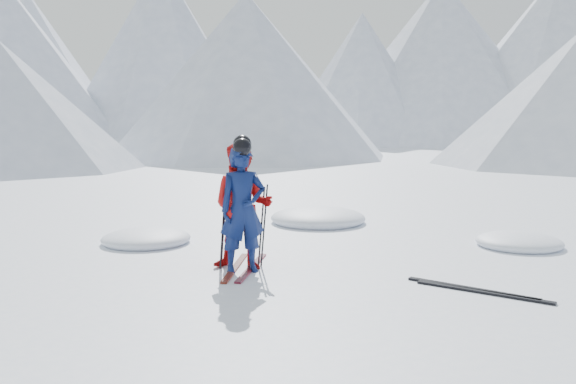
{
  "coord_description": "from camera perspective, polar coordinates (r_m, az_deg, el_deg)",
  "views": [
    {
      "loc": [
        -1.8,
        -8.22,
        2.16
      ],
      "look_at": [
        -1.78,
        0.5,
        1.1
      ],
      "focal_mm": 38.0,
      "sensor_mm": 36.0,
      "label": 1
    }
  ],
  "objects": [
    {
      "name": "ground",
      "position": [
        8.69,
        11.92,
        -7.61
      ],
      "size": [
        160.0,
        160.0,
        0.0
      ],
      "primitive_type": "plane",
      "color": "white",
      "rests_on": "ground"
    },
    {
      "name": "mountain_range",
      "position": [
        44.41,
        9.81,
        12.71
      ],
      "size": [
        106.15,
        62.94,
        15.53
      ],
      "color": "#B2BCD1",
      "rests_on": "ground"
    },
    {
      "name": "skier_blue",
      "position": [
        8.54,
        -4.26,
        -1.65
      ],
      "size": [
        0.75,
        0.61,
        1.78
      ],
      "primitive_type": "imported",
      "rotation": [
        0.0,
        0.0,
        0.33
      ],
      "color": "#0C194A",
      "rests_on": "ground"
    },
    {
      "name": "skier_red",
      "position": [
        8.72,
        -4.25,
        -1.35
      ],
      "size": [
        0.96,
        0.8,
        1.82
      ],
      "primitive_type": "imported",
      "rotation": [
        0.0,
        0.0,
        -0.13
      ],
      "color": "#B90F0E",
      "rests_on": "ground"
    },
    {
      "name": "pole_blue_left",
      "position": [
        8.76,
        -6.14,
        -3.42
      ],
      "size": [
        0.12,
        0.08,
        1.18
      ],
      "primitive_type": "cylinder",
      "rotation": [
        0.05,
        0.08,
        0.0
      ],
      "color": "black",
      "rests_on": "ground"
    },
    {
      "name": "pole_blue_right",
      "position": [
        8.82,
        -2.51,
        -3.32
      ],
      "size": [
        0.12,
        0.07,
        1.18
      ],
      "primitive_type": "cylinder",
      "rotation": [
        -0.04,
        0.08,
        0.0
      ],
      "color": "black",
      "rests_on": "ground"
    },
    {
      "name": "pole_red_left",
      "position": [
        9.04,
        -6.02,
        -3.02
      ],
      "size": [
        0.12,
        0.1,
        1.21
      ],
      "primitive_type": "cylinder",
      "rotation": [
        0.06,
        0.08,
        0.0
      ],
      "color": "black",
      "rests_on": "ground"
    },
    {
      "name": "pole_red_right",
      "position": [
        8.9,
        -2.24,
        -3.14
      ],
      "size": [
        0.12,
        0.09,
        1.21
      ],
      "primitive_type": "cylinder",
      "rotation": [
        -0.05,
        0.08,
        0.0
      ],
      "color": "black",
      "rests_on": "ground"
    },
    {
      "name": "ski_worn_left",
      "position": [
        8.9,
        -4.98,
        -7.05
      ],
      "size": [
        0.25,
        1.7,
        0.03
      ],
      "primitive_type": "cube",
      "rotation": [
        0.0,
        0.0,
        -0.1
      ],
      "color": "black",
      "rests_on": "ground"
    },
    {
      "name": "ski_worn_right",
      "position": [
        8.88,
        -3.42,
        -7.06
      ],
      "size": [
        0.37,
        1.69,
        0.03
      ],
      "primitive_type": "cube",
      "rotation": [
        0.0,
        0.0,
        -0.17
      ],
      "color": "black",
      "rests_on": "ground"
    },
    {
      "name": "ski_loose_a",
      "position": [
        8.13,
        16.78,
        -8.66
      ],
      "size": [
        1.41,
        1.09,
        0.03
      ],
      "primitive_type": "cube",
      "rotation": [
        0.0,
        0.0,
        0.93
      ],
      "color": "black",
      "rests_on": "ground"
    },
    {
      "name": "ski_loose_b",
      "position": [
        8.02,
        17.79,
        -8.91
      ],
      "size": [
        1.44,
        1.05,
        0.03
      ],
      "primitive_type": "cube",
      "rotation": [
        0.0,
        0.0,
        0.96
      ],
      "color": "black",
      "rests_on": "ground"
    },
    {
      "name": "snow_lumps",
      "position": [
        11.15,
        5.68,
        -4.28
      ],
      "size": [
        9.23,
        7.63,
        0.43
      ],
      "color": "white",
      "rests_on": "ground"
    }
  ]
}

